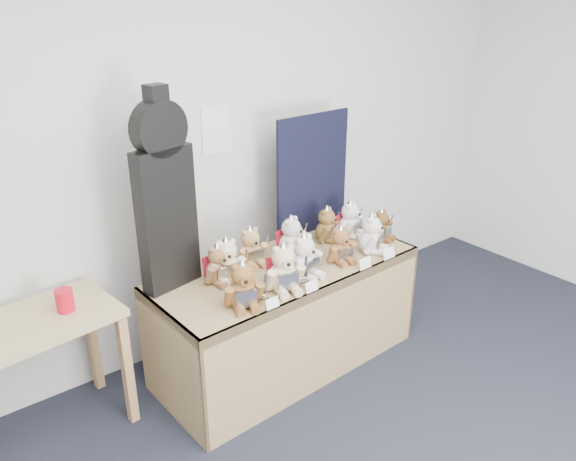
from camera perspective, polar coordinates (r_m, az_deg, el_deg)
room_shell at (r=3.60m, az=-7.26°, el=10.06°), size 6.00×6.00×6.00m
display_table at (r=3.47m, az=0.59°, el=-6.26°), size 1.71×0.76×0.70m
side_table at (r=3.19m, az=-24.68°, el=-10.41°), size 0.93×0.58×0.73m
guitar_case at (r=3.08m, az=-12.40°, el=3.63°), size 0.36×0.17×1.13m
navy_board at (r=3.81m, az=2.52°, el=5.70°), size 0.62×0.05×0.82m
red_cup at (r=3.13m, az=-21.73°, el=-6.61°), size 0.09×0.09×0.12m
teddy_front_far_left at (r=2.98m, az=-4.56°, el=-5.70°), size 0.24×0.23×0.30m
teddy_front_left at (r=3.13m, az=-0.44°, el=-4.01°), size 0.26×0.24×0.32m
teddy_front_centre at (r=3.28m, az=1.70°, el=-2.82°), size 0.25×0.22×0.30m
teddy_front_right at (r=3.48m, az=5.39°, el=-1.62°), size 0.21×0.18×0.26m
teddy_front_far_right at (r=3.63m, az=8.52°, el=-0.47°), size 0.24×0.23×0.29m
teddy_front_end at (r=3.82m, az=9.46°, el=0.41°), size 0.20×0.18×0.24m
teddy_back_left at (r=3.27m, az=-6.22°, el=-3.12°), size 0.23×0.22×0.29m
teddy_back_centre_left at (r=3.43m, az=-3.79°, el=-1.81°), size 0.22×0.18×0.27m
teddy_back_centre_right at (r=3.54m, az=0.41°, el=-0.79°), size 0.24×0.23×0.29m
teddy_back_right at (r=3.76m, az=4.01°, el=0.47°), size 0.22×0.21×0.27m
teddy_back_end at (r=3.84m, az=6.36°, el=0.97°), size 0.23×0.22×0.28m
teddy_back_far_left at (r=3.25m, az=-7.07°, el=-3.55°), size 0.22×0.19×0.26m
entry_card_a at (r=3.00m, az=-1.60°, el=-7.40°), size 0.08×0.02×0.06m
entry_card_b at (r=3.15m, az=2.41°, el=-5.70°), size 0.09×0.02×0.06m
entry_card_c at (r=3.43m, az=7.85°, el=-3.32°), size 0.10×0.02×0.07m
entry_card_d at (r=3.58m, az=10.21°, el=-2.28°), size 0.10×0.02×0.07m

